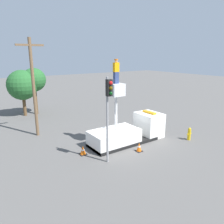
{
  "coord_description": "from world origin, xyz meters",
  "views": [
    {
      "loc": [
        -10.02,
        -12.89,
        6.86
      ],
      "look_at": [
        -1.76,
        -0.98,
        3.04
      ],
      "focal_mm": 35.0,
      "sensor_mm": 36.0,
      "label": 1
    }
  ],
  "objects_px": {
    "traffic_cone_curbside": "(139,147)",
    "tree_right_bg": "(34,80)",
    "traffic_cone_rear": "(83,150)",
    "utility_pole": "(33,85)",
    "worker": "(116,71)",
    "bucket_truck": "(129,131)",
    "traffic_light_pole": "(108,104)",
    "tree_left_bg": "(22,85)",
    "fire_hydrant": "(189,134)"
  },
  "relations": [
    {
      "from": "traffic_cone_curbside",
      "to": "tree_left_bg",
      "type": "xyz_separation_m",
      "value": [
        -4.38,
        14.83,
        3.22
      ]
    },
    {
      "from": "fire_hydrant",
      "to": "tree_right_bg",
      "type": "xyz_separation_m",
      "value": [
        -7.93,
        15.53,
        3.48
      ]
    },
    {
      "from": "bucket_truck",
      "to": "traffic_cone_rear",
      "type": "relative_size",
      "value": 10.0
    },
    {
      "from": "bucket_truck",
      "to": "tree_left_bg",
      "type": "distance_m",
      "value": 14.08
    },
    {
      "from": "traffic_cone_curbside",
      "to": "tree_right_bg",
      "type": "distance_m",
      "value": 15.59
    },
    {
      "from": "traffic_cone_rear",
      "to": "traffic_cone_curbside",
      "type": "height_order",
      "value": "traffic_cone_curbside"
    },
    {
      "from": "traffic_light_pole",
      "to": "traffic_cone_rear",
      "type": "relative_size",
      "value": 8.65
    },
    {
      "from": "fire_hydrant",
      "to": "tree_right_bg",
      "type": "bearing_deg",
      "value": 117.06
    },
    {
      "from": "bucket_truck",
      "to": "fire_hydrant",
      "type": "distance_m",
      "value": 5.07
    },
    {
      "from": "bucket_truck",
      "to": "traffic_light_pole",
      "type": "bearing_deg",
      "value": -147.9
    },
    {
      "from": "traffic_cone_rear",
      "to": "tree_left_bg",
      "type": "height_order",
      "value": "tree_left_bg"
    },
    {
      "from": "fire_hydrant",
      "to": "traffic_cone_curbside",
      "type": "height_order",
      "value": "fire_hydrant"
    },
    {
      "from": "traffic_light_pole",
      "to": "traffic_cone_rear",
      "type": "bearing_deg",
      "value": 111.92
    },
    {
      "from": "bucket_truck",
      "to": "traffic_cone_rear",
      "type": "height_order",
      "value": "bucket_truck"
    },
    {
      "from": "fire_hydrant",
      "to": "traffic_cone_rear",
      "type": "relative_size",
      "value": 1.64
    },
    {
      "from": "tree_left_bg",
      "to": "traffic_cone_rear",
      "type": "bearing_deg",
      "value": -86.64
    },
    {
      "from": "traffic_cone_rear",
      "to": "tree_left_bg",
      "type": "relative_size",
      "value": 0.12
    },
    {
      "from": "bucket_truck",
      "to": "traffic_cone_curbside",
      "type": "bearing_deg",
      "value": -105.92
    },
    {
      "from": "fire_hydrant",
      "to": "tree_right_bg",
      "type": "height_order",
      "value": "tree_right_bg"
    },
    {
      "from": "worker",
      "to": "traffic_light_pole",
      "type": "height_order",
      "value": "worker"
    },
    {
      "from": "tree_right_bg",
      "to": "traffic_cone_curbside",
      "type": "bearing_deg",
      "value": -78.36
    },
    {
      "from": "utility_pole",
      "to": "fire_hydrant",
      "type": "bearing_deg",
      "value": -39.61
    },
    {
      "from": "traffic_cone_rear",
      "to": "tree_right_bg",
      "type": "distance_m",
      "value": 13.5
    },
    {
      "from": "bucket_truck",
      "to": "worker",
      "type": "relative_size",
      "value": 3.7
    },
    {
      "from": "worker",
      "to": "fire_hydrant",
      "type": "height_order",
      "value": "worker"
    },
    {
      "from": "fire_hydrant",
      "to": "traffic_cone_curbside",
      "type": "bearing_deg",
      "value": 171.94
    },
    {
      "from": "fire_hydrant",
      "to": "traffic_cone_rear",
      "type": "bearing_deg",
      "value": 163.27
    },
    {
      "from": "traffic_cone_rear",
      "to": "utility_pole",
      "type": "distance_m",
      "value": 7.18
    },
    {
      "from": "bucket_truck",
      "to": "traffic_cone_curbside",
      "type": "xyz_separation_m",
      "value": [
        -0.54,
        -1.91,
        -0.56
      ]
    },
    {
      "from": "bucket_truck",
      "to": "traffic_cone_rear",
      "type": "distance_m",
      "value": 4.2
    },
    {
      "from": "traffic_cone_curbside",
      "to": "tree_left_bg",
      "type": "distance_m",
      "value": 15.79
    },
    {
      "from": "worker",
      "to": "traffic_cone_curbside",
      "type": "bearing_deg",
      "value": -69.23
    },
    {
      "from": "traffic_light_pole",
      "to": "fire_hydrant",
      "type": "xyz_separation_m",
      "value": [
        7.67,
        -0.5,
        -3.43
      ]
    },
    {
      "from": "traffic_light_pole",
      "to": "fire_hydrant",
      "type": "distance_m",
      "value": 8.42
    },
    {
      "from": "traffic_light_pole",
      "to": "tree_right_bg",
      "type": "xyz_separation_m",
      "value": [
        -0.26,
        15.02,
        0.05
      ]
    },
    {
      "from": "traffic_cone_rear",
      "to": "tree_left_bg",
      "type": "xyz_separation_m",
      "value": [
        -0.76,
        12.97,
        3.23
      ]
    },
    {
      "from": "tree_right_bg",
      "to": "worker",
      "type": "bearing_deg",
      "value": -79.78
    },
    {
      "from": "fire_hydrant",
      "to": "tree_left_bg",
      "type": "xyz_separation_m",
      "value": [
        -9.26,
        15.52,
        3.01
      ]
    },
    {
      "from": "traffic_light_pole",
      "to": "traffic_cone_rear",
      "type": "xyz_separation_m",
      "value": [
        -0.82,
        2.05,
        -3.64
      ]
    },
    {
      "from": "traffic_light_pole",
      "to": "traffic_cone_curbside",
      "type": "relative_size",
      "value": 8.45
    },
    {
      "from": "traffic_light_pole",
      "to": "fire_hydrant",
      "type": "bearing_deg",
      "value": -3.76
    },
    {
      "from": "bucket_truck",
      "to": "utility_pole",
      "type": "xyz_separation_m",
      "value": [
        -5.64,
        5.65,
        3.55
      ]
    },
    {
      "from": "fire_hydrant",
      "to": "traffic_cone_curbside",
      "type": "distance_m",
      "value": 4.93
    },
    {
      "from": "bucket_truck",
      "to": "traffic_light_pole",
      "type": "relative_size",
      "value": 1.16
    },
    {
      "from": "worker",
      "to": "utility_pole",
      "type": "relative_size",
      "value": 0.21
    },
    {
      "from": "tree_right_bg",
      "to": "tree_left_bg",
      "type": "bearing_deg",
      "value": -179.59
    },
    {
      "from": "traffic_light_pole",
      "to": "tree_left_bg",
      "type": "bearing_deg",
      "value": 96.03
    },
    {
      "from": "worker",
      "to": "tree_left_bg",
      "type": "bearing_deg",
      "value": 105.81
    },
    {
      "from": "tree_left_bg",
      "to": "utility_pole",
      "type": "bearing_deg",
      "value": -95.62
    },
    {
      "from": "traffic_light_pole",
      "to": "fire_hydrant",
      "type": "relative_size",
      "value": 5.28
    }
  ]
}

